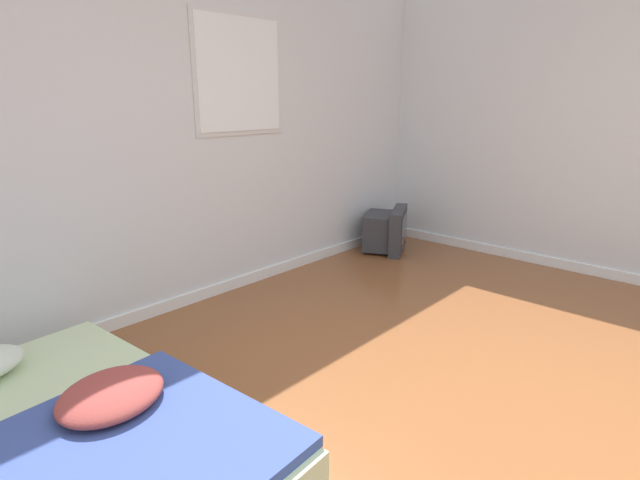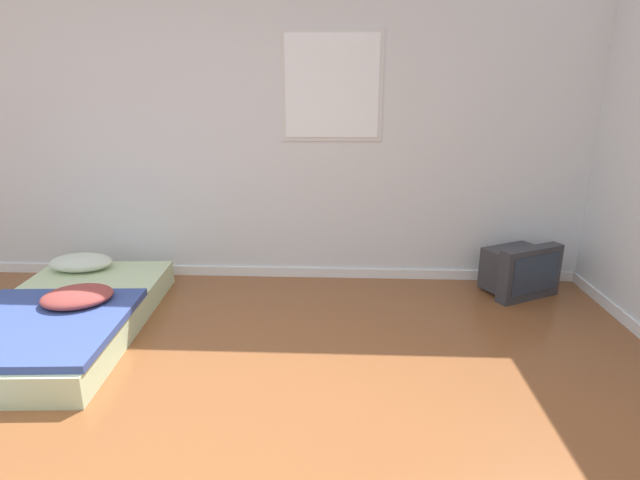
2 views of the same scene
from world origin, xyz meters
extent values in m
cube|color=silver|center=(0.00, 2.82, 1.30)|extent=(8.35, 0.06, 2.60)
cube|color=white|center=(0.00, 2.78, 0.04)|extent=(8.35, 0.02, 0.09)
cube|color=silver|center=(0.73, 2.78, 1.72)|extent=(0.86, 0.01, 0.91)
cube|color=white|center=(0.73, 2.78, 1.72)|extent=(0.79, 0.01, 0.84)
cube|color=beige|center=(-1.17, 1.62, 0.10)|extent=(1.18, 1.97, 0.20)
cube|color=#384C93|center=(-1.15, 1.26, 0.23)|extent=(1.15, 1.17, 0.05)
ellipsoid|color=#993D38|center=(-1.03, 1.58, 0.29)|extent=(0.60, 0.56, 0.11)
cube|color=#333338|center=(2.31, 2.55, 0.21)|extent=(0.56, 0.47, 0.36)
cube|color=#333338|center=(2.40, 2.37, 0.22)|extent=(0.58, 0.38, 0.45)
cube|color=#283342|center=(2.43, 2.32, 0.24)|extent=(0.44, 0.23, 0.32)
camera|label=1|loc=(-1.83, -0.39, 1.55)|focal=28.00mm
camera|label=2|loc=(0.83, -1.59, 1.71)|focal=28.00mm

